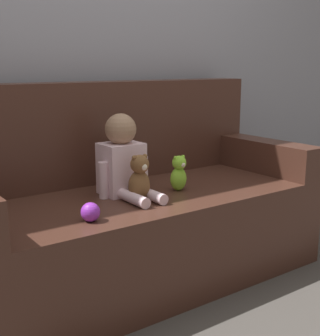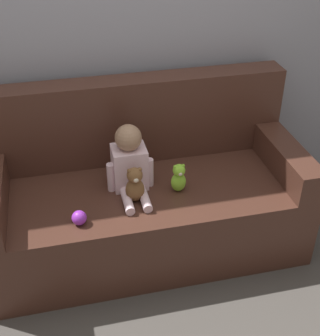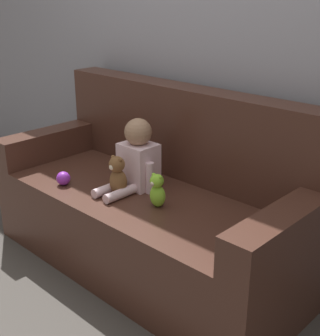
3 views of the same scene
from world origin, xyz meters
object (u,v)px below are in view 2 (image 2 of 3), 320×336
(couch, at_px, (143,195))
(teddy_bear_brown, at_px, (135,186))
(person_baby, at_px, (130,163))
(toy_ball, at_px, (79,218))
(plush_toy_side, at_px, (179,178))

(couch, distance_m, teddy_bear_brown, 0.31)
(person_baby, bearing_deg, toy_ball, -139.82)
(person_baby, relative_size, toy_ball, 4.99)
(person_baby, bearing_deg, couch, 37.10)
(couch, distance_m, person_baby, 0.30)
(person_baby, xyz_separation_m, toy_ball, (-0.32, -0.27, -0.12))
(couch, height_order, toy_ball, couch)
(couch, distance_m, toy_ball, 0.55)
(couch, bearing_deg, plush_toy_side, -43.45)
(plush_toy_side, bearing_deg, person_baby, 158.36)
(person_baby, distance_m, toy_ball, 0.43)
(teddy_bear_brown, bearing_deg, plush_toy_side, 8.40)
(teddy_bear_brown, distance_m, plush_toy_side, 0.26)
(couch, relative_size, person_baby, 4.77)
(couch, relative_size, toy_ball, 23.80)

